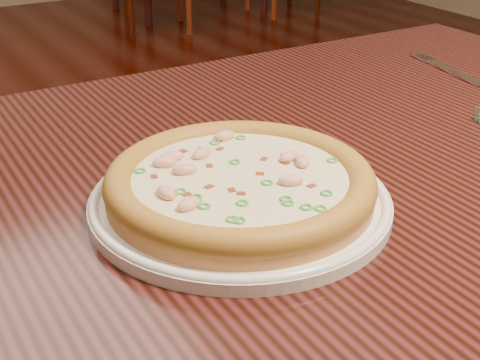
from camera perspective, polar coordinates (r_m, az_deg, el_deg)
hero_table at (r=0.80m, az=5.64°, el=-4.93°), size 1.20×0.80×0.75m
plate at (r=0.65m, az=0.00°, el=-1.68°), size 0.29×0.29×0.02m
pizza at (r=0.64m, az=-0.02°, el=-0.23°), size 0.26×0.26×0.03m
fork at (r=1.11m, az=17.40°, el=8.99°), size 0.05×0.18×0.00m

